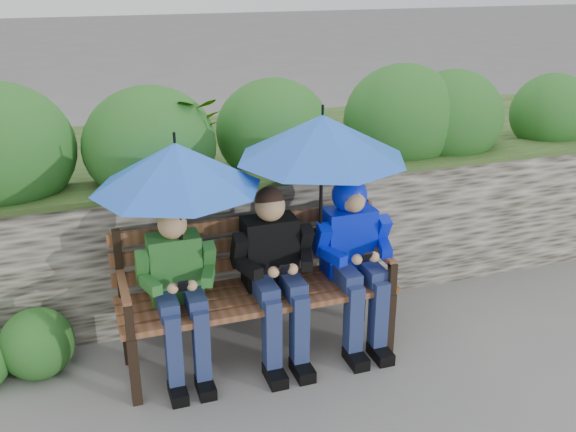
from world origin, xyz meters
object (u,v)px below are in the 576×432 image
object	(u,v)px
park_bench	(255,280)
boy_left	(178,285)
umbrella_left	(176,166)
boy_middle	(275,267)
boy_right	(354,249)
umbrella_right	(322,137)

from	to	relation	value
park_bench	boy_left	world-z (taller)	boy_left
park_bench	umbrella_left	bearing A→B (deg)	-173.51
park_bench	umbrella_left	world-z (taller)	umbrella_left
boy_middle	boy_right	world-z (taller)	boy_middle
park_bench	boy_left	bearing A→B (deg)	-171.05
boy_left	boy_right	distance (m)	1.16
umbrella_right	boy_middle	bearing A→B (deg)	-172.45
park_bench	boy_middle	size ratio (longest dim) A/B	1.54
boy_right	boy_middle	bearing A→B (deg)	-178.60
boy_middle	umbrella_left	world-z (taller)	umbrella_left
boy_right	umbrella_left	distance (m)	1.31
park_bench	umbrella_left	distance (m)	0.95
umbrella_left	umbrella_right	size ratio (longest dim) A/B	0.92
boy_left	boy_middle	bearing A→B (deg)	-0.48
park_bench	umbrella_right	size ratio (longest dim) A/B	1.65
park_bench	boy_right	distance (m)	0.68
boy_left	umbrella_left	world-z (taller)	umbrella_left
park_bench	boy_left	distance (m)	0.52
umbrella_left	umbrella_right	world-z (taller)	umbrella_right
boy_middle	umbrella_right	xyz separation A→B (m)	(0.32, 0.04, 0.80)
boy_right	umbrella_left	world-z (taller)	umbrella_left
park_bench	boy_middle	xyz separation A→B (m)	(0.11, -0.08, 0.11)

